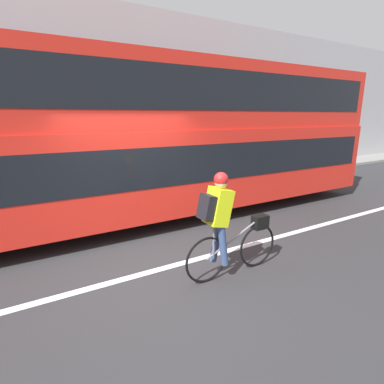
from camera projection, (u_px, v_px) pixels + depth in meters
ground_plane at (161, 270)px, 4.88m from camera, size 80.00×80.00×0.00m
road_center_line at (160, 269)px, 4.92m from camera, size 50.00×0.14×0.01m
sidewalk_curb at (89, 193)px, 9.51m from camera, size 60.00×1.68×0.12m
building_facade at (74, 98)px, 9.61m from camera, size 60.00×0.30×6.02m
bus at (161, 133)px, 7.12m from camera, size 11.88×2.60×3.65m
cyclist_on_bike at (225, 222)px, 4.49m from camera, size 1.72×0.32×1.67m
trash_bin at (32, 181)px, 8.55m from camera, size 0.54×0.54×1.04m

